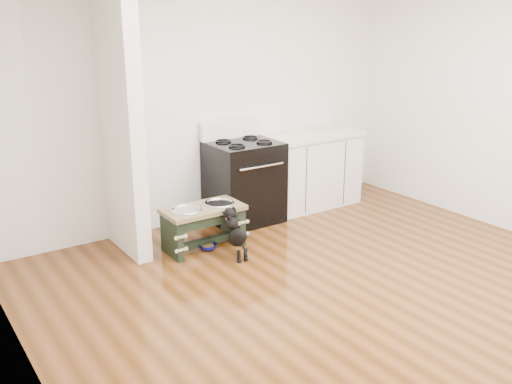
% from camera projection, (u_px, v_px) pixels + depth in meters
% --- Properties ---
extents(ground, '(5.00, 5.00, 0.00)m').
position_uv_depth(ground, '(360.00, 300.00, 4.76)').
color(ground, '#45260C').
rests_on(ground, ground).
extents(room_shell, '(5.00, 5.00, 5.00)m').
position_uv_depth(room_shell, '(372.00, 107.00, 4.28)').
color(room_shell, silver).
rests_on(room_shell, ground).
extents(partition_wall, '(0.15, 0.80, 2.70)m').
position_uv_depth(partition_wall, '(120.00, 117.00, 5.38)').
color(partition_wall, silver).
rests_on(partition_wall, ground).
extents(oven_range, '(0.76, 0.69, 1.14)m').
position_uv_depth(oven_range, '(244.00, 181.00, 6.46)').
color(oven_range, black).
rests_on(oven_range, ground).
extents(cabinet_run, '(1.24, 0.64, 0.91)m').
position_uv_depth(cabinet_run, '(310.00, 170.00, 7.00)').
color(cabinet_run, silver).
rests_on(cabinet_run, ground).
extents(dog_feeder, '(0.81, 0.43, 0.46)m').
position_uv_depth(dog_feeder, '(204.00, 219.00, 5.72)').
color(dog_feeder, black).
rests_on(dog_feeder, ground).
extents(puppy, '(0.14, 0.41, 0.49)m').
position_uv_depth(puppy, '(235.00, 232.00, 5.52)').
color(puppy, black).
rests_on(puppy, ground).
extents(floor_bowl, '(0.25, 0.25, 0.06)m').
position_uv_depth(floor_bowl, '(208.00, 247.00, 5.77)').
color(floor_bowl, '#0B0D53').
rests_on(floor_bowl, ground).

